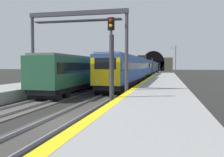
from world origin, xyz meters
TOP-DOWN VIEW (x-y plane):
  - ground_plane at (0.00, 0.00)m, footprint 320.00×320.00m
  - platform_right at (0.00, -4.55)m, footprint 112.00×4.71m
  - platform_right_edge_strip at (0.00, -2.44)m, footprint 112.00×0.50m
  - track_main_line at (0.00, 0.00)m, footprint 160.00×2.62m
  - train_main_approaching at (50.22, 0.00)m, footprint 80.59×3.19m
  - train_adjacent_platform at (24.82, 4.25)m, footprint 38.56×3.03m
  - railway_signal_near at (3.38, -1.84)m, footprint 0.39×0.38m
  - railway_signal_mid at (44.15, -1.84)m, footprint 0.39×0.38m
  - railway_signal_far at (100.46, -1.84)m, footprint 0.39×0.38m
  - overhead_signal_gantry at (8.17, 2.13)m, footprint 0.70×8.52m
  - tunnel_portal at (121.71, 2.13)m, footprint 2.70×20.05m
  - catenary_mast_near at (57.41, -7.27)m, footprint 0.22×1.89m
  - catenary_mast_far at (66.97, 11.53)m, footprint 0.22×1.71m

SIDE VIEW (x-z plane):
  - ground_plane at x=0.00m, z-range 0.00..0.00m
  - track_main_line at x=0.00m, z-range -0.06..0.15m
  - platform_right at x=0.00m, z-range 0.00..0.90m
  - platform_right_edge_strip at x=0.00m, z-range 0.90..0.91m
  - train_adjacent_platform at x=24.82m, z-range -0.15..4.55m
  - train_main_approaching at x=50.22m, z-range -0.16..4.81m
  - railway_signal_far at x=100.46m, z-range 0.41..4.69m
  - railway_signal_mid at x=44.15m, z-range 0.42..4.95m
  - railway_signal_near at x=3.38m, z-range 0.46..6.17m
  - tunnel_portal at x=121.71m, z-range -2.05..9.18m
  - catenary_mast_far at x=66.97m, z-range 0.09..7.72m
  - catenary_mast_near at x=57.41m, z-range 0.10..8.30m
  - overhead_signal_gantry at x=8.17m, z-range 1.83..9.14m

